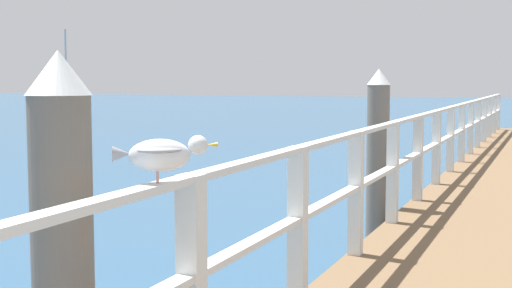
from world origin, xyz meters
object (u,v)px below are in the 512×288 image
(dock_piling_far, at_px, (378,153))
(boat_1, at_px, (64,113))
(dock_piling_near, at_px, (63,283))
(seagull_foreground, at_px, (161,153))

(dock_piling_far, xyz_separation_m, boat_1, (-20.33, 20.02, -0.75))
(dock_piling_near, distance_m, boat_1, 33.19)
(dock_piling_far, bearing_deg, dock_piling_near, -90.00)
(dock_piling_far, relative_size, boat_1, 0.48)
(dock_piling_near, bearing_deg, seagull_foreground, 30.08)
(seagull_foreground, bearing_deg, dock_piling_far, 152.53)
(dock_piling_near, height_order, seagull_foreground, dock_piling_near)
(dock_piling_far, distance_m, boat_1, 28.54)
(seagull_foreground, distance_m, boat_1, 33.27)
(dock_piling_far, bearing_deg, boat_1, 135.44)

